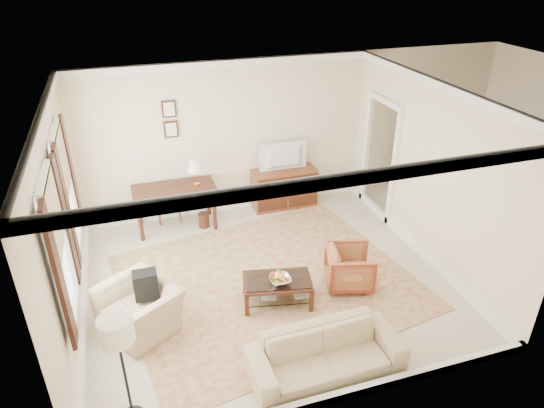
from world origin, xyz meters
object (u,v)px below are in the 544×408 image
sideboard (284,188)px  sofa (326,348)px  coffee_table (277,285)px  writing_desk (174,193)px  club_armchair (139,302)px  tv (285,149)px  striped_armchair (350,266)px

sideboard → sofa: (-0.92, -4.23, -0.02)m
coffee_table → sofa: 1.42m
writing_desk → club_armchair: size_ratio=1.47×
writing_desk → sideboard: bearing=5.2°
sofa → tv: bearing=76.5°
striped_armchair → sideboard: bearing=18.0°
club_armchair → tv: bearing=101.0°
striped_armchair → club_armchair: size_ratio=0.70×
sideboard → writing_desk: bearing=-174.8°
writing_desk → tv: 2.23m
writing_desk → tv: tv is taller
sideboard → club_armchair: bearing=-137.5°
striped_armchair → sofa: bearing=161.0°
club_armchair → sofa: 2.55m
striped_armchair → tv: bearing=18.1°
coffee_table → sofa: (0.15, -1.42, 0.05)m
coffee_table → tv: bearing=69.0°
coffee_table → club_armchair: size_ratio=1.08×
sideboard → club_armchair: 4.08m
sideboard → striped_armchair: 2.76m
writing_desk → striped_armchair: 3.44m
club_armchair → sofa: bearing=23.4°
tv → coffee_table: size_ratio=0.84×
sideboard → tv: (0.00, -0.02, 0.84)m
club_armchair → striped_armchair: bearing=58.7°
sideboard → striped_armchair: bearing=-87.8°
sideboard → sofa: bearing=-102.3°
tv → coffee_table: tv is taller
sofa → striped_armchair: bearing=54.0°
writing_desk → sideboard: writing_desk is taller
coffee_table → striped_armchair: bearing=2.9°
writing_desk → coffee_table: writing_desk is taller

